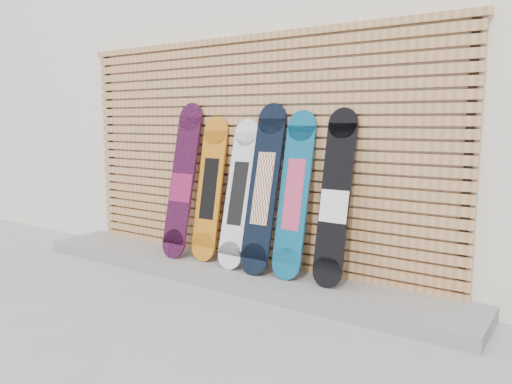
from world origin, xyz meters
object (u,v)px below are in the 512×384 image
(snowboard_0, at_px, (182,181))
(snowboard_1, at_px, (210,189))
(snowboard_2, at_px, (238,193))
(snowboard_4, at_px, (294,195))
(snowboard_3, at_px, (263,188))
(snowboard_5, at_px, (335,199))

(snowboard_0, xyz_separation_m, snowboard_1, (0.32, 0.04, -0.06))
(snowboard_2, bearing_deg, snowboard_4, 1.60)
(snowboard_3, distance_m, snowboard_5, 0.70)
(snowboard_3, bearing_deg, snowboard_1, 176.19)
(snowboard_4, bearing_deg, snowboard_1, 178.96)
(snowboard_3, bearing_deg, snowboard_4, 4.97)
(snowboard_0, relative_size, snowboard_5, 1.05)
(snowboard_2, relative_size, snowboard_5, 0.94)
(snowboard_3, distance_m, snowboard_4, 0.31)
(snowboard_0, distance_m, snowboard_2, 0.71)
(snowboard_1, bearing_deg, snowboard_5, -0.54)
(snowboard_0, distance_m, snowboard_5, 1.69)
(snowboard_1, relative_size, snowboard_2, 1.02)
(snowboard_2, height_order, snowboard_5, snowboard_5)
(snowboard_3, xyz_separation_m, snowboard_4, (0.31, 0.03, -0.03))
(snowboard_0, bearing_deg, snowboard_5, 1.08)
(snowboard_1, distance_m, snowboard_2, 0.38)
(snowboard_1, relative_size, snowboard_4, 0.96)
(snowboard_1, height_order, snowboard_5, snowboard_5)
(snowboard_1, distance_m, snowboard_4, 0.97)
(snowboard_1, height_order, snowboard_4, snowboard_4)
(snowboard_1, bearing_deg, snowboard_0, -172.16)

